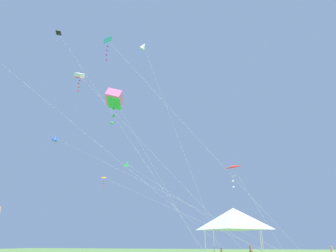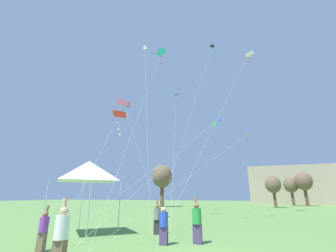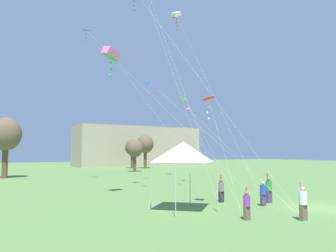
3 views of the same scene
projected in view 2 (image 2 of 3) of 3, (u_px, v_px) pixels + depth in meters
The scene contains 21 objects.
distant_building at pixel (312, 185), 62.63m from camera, with size 32.96×10.39×10.25m, color tan.
tree_far_right at pixel (162, 177), 48.06m from camera, with size 4.24×4.24×8.56m.
tree_near_right at pixel (291, 185), 53.95m from camera, with size 3.22×3.22×6.51m.
tree_far_centre at pixel (273, 185), 44.28m from camera, with size 2.96×2.96×5.97m.
tree_far_left at pixel (304, 182), 51.98m from camera, with size 3.74×3.74×7.55m.
festival_tent at pixel (88, 171), 14.34m from camera, with size 3.39×3.39×4.33m.
person_white_shirt at pixel (61, 234), 7.08m from camera, with size 0.43×0.43×2.10m.
person_grey_shirt at pixel (157, 217), 13.47m from camera, with size 0.40×0.40×1.96m.
person_blue_shirt at pixel (164, 224), 10.56m from camera, with size 0.39×0.39×1.66m.
person_green_shirt at pixel (197, 220), 10.85m from camera, with size 0.44×0.44×2.13m.
person_purple_shirt at pixel (43, 229), 9.32m from camera, with size 0.37×0.37×1.78m.
kite_white_box_0 at pixel (249, 55), 33.72m from camera, with size 6.71×21.71×23.13m.
kite_red_delta_1 at pixel (119, 115), 14.77m from camera, with size 0.90×4.24×7.54m.
kite_white_diamond_2 at pixel (145, 47), 23.99m from camera, with size 3.89×5.92×17.85m.
kite_black_delta_3 at pixel (212, 48), 35.50m from camera, with size 2.60×18.22×25.52m.
kite_blue_delta_4 at pixel (176, 95), 37.47m from camera, with size 6.99×22.46×18.73m.
kite_orange_delta_5 at pixel (244, 137), 24.85m from camera, with size 6.01×20.12×8.96m.
kite_cyan_delta_6 at pixel (161, 53), 27.52m from camera, with size 4.17×15.81×19.62m.
kite_blue_diamond_7 at pixel (219, 118), 31.21m from camera, with size 3.03×24.72×12.91m.
kite_green_diamond_8 at pixel (213, 124), 22.96m from camera, with size 5.61×14.59×9.64m.
kite_pink_box_9 at pixel (124, 103), 24.06m from camera, with size 7.48×6.15×12.35m.
Camera 2 is at (1.69, -8.39, 2.16)m, focal length 24.00 mm.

